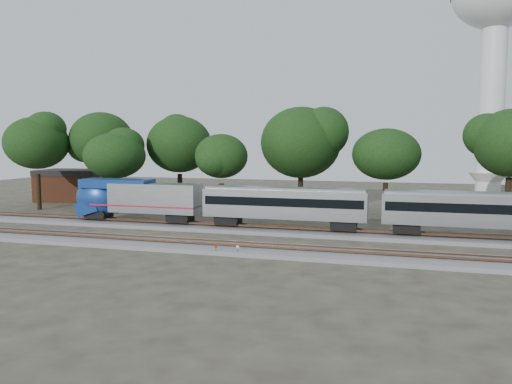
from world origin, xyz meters
TOP-DOWN VIEW (x-y plane):
  - ground at (0.00, 0.00)m, footprint 160.00×160.00m
  - track_far at (0.00, 6.00)m, footprint 160.00×5.00m
  - track_near at (0.00, -4.00)m, footprint 160.00×5.00m
  - switch_stand_red at (4.01, -6.27)m, footprint 0.28×0.06m
  - switch_stand_white at (5.92, -6.03)m, footprint 0.29×0.13m
  - switch_lever at (8.11, -5.26)m, footprint 0.55×0.39m
  - water_tower at (34.81, 51.97)m, footprint 15.31×15.31m
  - brick_building at (-33.26, 25.70)m, footprint 11.76×9.05m
  - tree_0 at (-31.04, 14.52)m, footprint 9.79×9.79m
  - tree_1 at (-23.79, 19.71)m, footprint 10.30×10.30m
  - tree_2 at (-18.23, 14.15)m, footprint 8.03×8.03m
  - tree_3 at (-12.02, 21.64)m, footprint 9.59×9.59m
  - tree_4 at (-3.59, 16.31)m, footprint 8.03×8.03m
  - tree_5 at (5.63, 24.11)m, footprint 9.85×9.85m
  - tree_6 at (17.46, 21.68)m, footprint 8.31×8.31m
  - tree_7 at (32.93, 25.20)m, footprint 9.79×9.79m

SIDE VIEW (x-z plane):
  - ground at x=0.00m, z-range 0.00..0.00m
  - switch_lever at x=8.11m, z-range 0.00..0.30m
  - track_far at x=0.00m, z-range -0.16..0.57m
  - track_near at x=0.00m, z-range -0.16..0.57m
  - switch_stand_red at x=4.01m, z-range 0.12..1.00m
  - switch_stand_white at x=5.92m, z-range 0.13..1.07m
  - brick_building at x=-33.26m, z-range 0.02..5.21m
  - tree_4 at x=-3.59m, z-range 2.22..13.55m
  - tree_2 at x=-18.23m, z-range 2.22..13.55m
  - tree_6 at x=17.46m, z-range 2.30..14.01m
  - tree_3 at x=-12.02m, z-range 2.66..16.18m
  - tree_7 at x=32.93m, z-range 2.72..16.52m
  - tree_0 at x=-31.04m, z-range 2.72..16.52m
  - tree_5 at x=5.63m, z-range 2.73..16.62m
  - tree_1 at x=-23.79m, z-range 2.86..17.38m
  - water_tower at x=34.81m, z-range 10.21..52.59m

